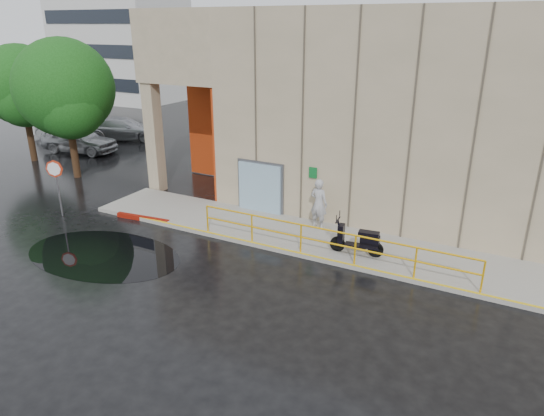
% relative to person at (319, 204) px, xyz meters
% --- Properties ---
extents(ground, '(120.00, 120.00, 0.00)m').
position_rel_person_xyz_m(ground, '(-3.00, -5.39, -1.11)').
color(ground, black).
rests_on(ground, ground).
extents(sidewalk, '(20.00, 3.00, 0.15)m').
position_rel_person_xyz_m(sidewalk, '(1.00, -0.89, -1.04)').
color(sidewalk, gray).
rests_on(sidewalk, ground).
extents(building, '(20.00, 10.17, 8.00)m').
position_rel_person_xyz_m(building, '(2.10, 5.59, 3.09)').
color(building, gray).
rests_on(building, ground).
extents(guardrail, '(9.56, 0.06, 1.03)m').
position_rel_person_xyz_m(guardrail, '(1.25, -2.24, -0.43)').
color(guardrail, '#E2A50B').
rests_on(guardrail, sidewalk).
extents(distant_building, '(12.00, 8.08, 15.00)m').
position_rel_person_xyz_m(distant_building, '(-31.00, 22.58, 6.39)').
color(distant_building, silver).
rests_on(distant_building, ground).
extents(person, '(0.76, 0.56, 1.92)m').
position_rel_person_xyz_m(person, '(0.00, 0.00, 0.00)').
color(person, '#A2A3A7').
rests_on(person, sidewalk).
extents(scooter, '(1.83, 0.78, 1.39)m').
position_rel_person_xyz_m(scooter, '(2.03, -1.51, -0.16)').
color(scooter, black).
rests_on(scooter, sidewalk).
extents(stop_sign, '(0.67, 0.31, 2.37)m').
position_rel_person_xyz_m(stop_sign, '(-9.93, -3.46, 0.63)').
color(stop_sign, '#5C5C61').
rests_on(stop_sign, ground).
extents(red_curb, '(2.41, 0.43, 0.18)m').
position_rel_person_xyz_m(red_curb, '(-6.64, -2.29, -1.02)').
color(red_curb, maroon).
rests_on(red_curb, ground).
extents(puddle, '(6.01, 3.92, 0.01)m').
position_rel_person_xyz_m(puddle, '(-5.74, -5.30, -1.11)').
color(puddle, black).
rests_on(puddle, ground).
extents(car_a, '(4.93, 2.57, 1.60)m').
position_rel_person_xyz_m(car_a, '(-17.56, 4.40, -0.31)').
color(car_a, '#999C9F').
rests_on(car_a, ground).
extents(car_b, '(4.79, 2.64, 1.50)m').
position_rel_person_xyz_m(car_b, '(-21.69, 6.81, -0.36)').
color(car_b, silver).
rests_on(car_b, ground).
extents(car_c, '(5.59, 4.26, 1.51)m').
position_rel_person_xyz_m(car_c, '(-17.66, 8.25, -0.36)').
color(car_c, '#ADAFB5').
rests_on(car_c, ground).
extents(tree_near, '(4.74, 4.74, 6.87)m').
position_rel_person_xyz_m(tree_near, '(-13.54, 0.61, 3.20)').
color(tree_near, black).
rests_on(tree_near, ground).
extents(tree_far, '(4.37, 4.37, 6.45)m').
position_rel_person_xyz_m(tree_far, '(-18.32, 1.73, 2.98)').
color(tree_far, black).
rests_on(tree_far, ground).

